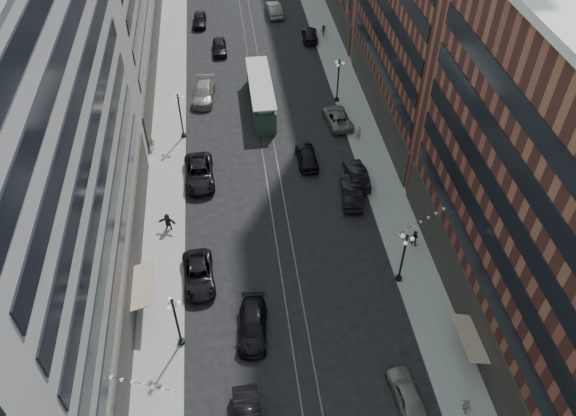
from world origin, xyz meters
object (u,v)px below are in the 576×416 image
car_7 (199,173)px  pedestrian_6 (152,143)px  lamppost_se_mid (338,79)px  car_extra_0 (357,175)px  pedestrian_5 (168,222)px  car_2 (199,275)px  car_11 (337,117)px  pedestrian_9 (324,31)px  pedestrian_4 (467,406)px  car_8 (203,93)px  car_extra_2 (253,326)px  car_12 (310,35)px  lamppost_sw_mid (180,114)px  lamppost_sw_far (176,320)px  car_9 (199,20)px  car_4 (406,392)px  lamppost_se_far (403,256)px  pedestrian_7 (414,238)px  pedestrian_2 (145,271)px  pedestrian_8 (358,132)px  car_10 (351,192)px  car_extra_1 (307,156)px  streetcar (261,95)px

car_7 → pedestrian_6: car_7 is taller
lamppost_se_mid → car_extra_0: lamppost_se_mid is taller
pedestrian_5 → car_2: bearing=-50.7°
car_11 → car_extra_0: size_ratio=1.10×
pedestrian_9 → lamppost_se_mid: bearing=-94.0°
pedestrian_4 → car_7: bearing=17.9°
car_8 → car_11: bearing=-18.6°
car_7 → car_extra_2: car_7 is taller
car_12 → car_extra_2: (-11.99, -47.82, 0.05)m
lamppost_sw_mid → lamppost_sw_far: bearing=-90.0°
pedestrian_5 → car_extra_0: (18.89, 4.58, -0.22)m
lamppost_sw_mid → car_9: size_ratio=1.17×
lamppost_sw_mid → car_12: 27.66m
car_11 → car_4: bearing=81.6°
pedestrian_6 → car_7: bearing=128.8°
lamppost_se_far → car_12: 44.28m
car_2 → pedestrian_5: bearing=109.7°
lamppost_se_mid → pedestrian_7: size_ratio=3.41×
pedestrian_7 → car_7: bearing=9.2°
car_11 → pedestrian_5: 24.09m
car_9 → pedestrian_7: pedestrian_7 is taller
car_9 → pedestrian_2: bearing=-93.2°
lamppost_se_far → pedestrian_8: size_ratio=3.06×
lamppost_sw_mid → pedestrian_7: lamppost_sw_mid is taller
car_10 → car_12: car_10 is taller
lamppost_sw_far → car_extra_1: size_ratio=1.10×
car_4 → pedestrian_8: pedestrian_8 is taller
car_extra_0 → car_extra_2: (-11.99, -16.80, -0.04)m
car_2 → car_extra_2: car_extra_2 is taller
car_7 → car_extra_1: (11.32, 1.43, -0.03)m
car_11 → lamppost_sw_mid: bearing=-3.9°
car_10 → pedestrian_9: size_ratio=3.42×
lamppost_se_far → car_extra_2: bearing=-164.3°
lamppost_sw_mid → car_4: (16.00, -33.57, -2.35)m
car_4 → pedestrian_4: bearing=151.5°
car_4 → pedestrian_5: bearing=-53.8°
lamppost_se_far → car_4: (-2.40, -10.57, -2.35)m
pedestrian_8 → car_extra_1: (-6.24, -3.23, -0.20)m
car_extra_1 → car_10: bearing=118.9°
car_2 → car_4: car_2 is taller
lamppost_se_far → streetcar: (-9.20, 28.20, -1.57)m
lamppost_se_far → car_11: bearing=91.9°
lamppost_se_mid → car_8: bearing=170.5°
lamppost_sw_mid → pedestrian_6: 4.38m
pedestrian_6 → car_extra_1: (16.32, -4.20, -0.10)m
lamppost_sw_far → pedestrian_8: size_ratio=3.06×
lamppost_sw_mid → pedestrian_7: size_ratio=3.41×
car_10 → car_extra_0: (1.09, 2.48, -0.05)m
car_12 → pedestrian_8: bearing=98.6°
lamppost_se_mid → car_10: (-1.89, -17.28, -2.21)m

